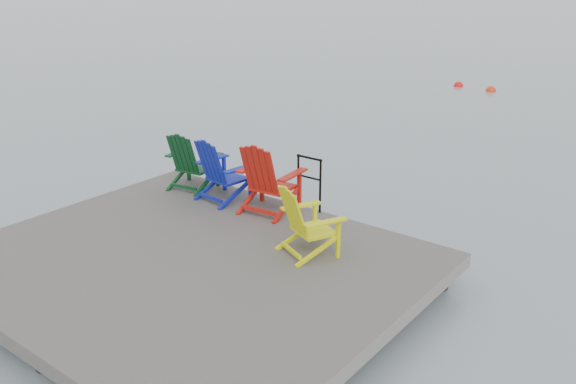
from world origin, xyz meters
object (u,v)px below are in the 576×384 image
Objects in this scene: buoy_b at (458,86)px; chair_yellow at (306,220)px; chair_green at (191,161)px; chair_red at (267,178)px; handrail at (309,178)px; chair_blue at (221,169)px; buoy_a at (491,91)px.

chair_yellow is at bearing -74.21° from buoy_b.
chair_yellow reaches higher than buoy_b.
buoy_b is at bearing 86.02° from chair_green.
chair_red reaches higher than buoy_b.
chair_yellow is (0.93, -1.36, -0.04)m from handrail.
buoy_b is at bearing 104.28° from chair_blue.
chair_blue is 2.48m from chair_yellow.
buoy_b is (-2.11, 14.98, -1.05)m from chair_blue.
buoy_b is (-3.07, 14.91, -1.09)m from chair_red.
handrail is at bearing -81.13° from buoy_a.
chair_yellow reaches higher than buoy_a.
chair_blue is 3.05× the size of buoy_b.
chair_blue is 14.86m from buoy_a.
buoy_a is (-3.15, 15.59, -1.00)m from chair_yellow.
buoy_a is (-2.22, 14.23, -1.04)m from handrail.
chair_green is 14.75m from buoy_a.
handrail is 0.77× the size of chair_red.
buoy_a is 1.04× the size of buoy_b.
chair_red is (-0.46, -0.50, 0.05)m from handrail.
handrail reaches higher than buoy_a.
chair_blue reaches higher than chair_green.
chair_blue is 0.93× the size of chair_red.
chair_red is at bearing -83.17° from buoy_a.
buoy_b is at bearing 172.17° from buoy_a.
chair_yellow is 15.93m from buoy_a.
handrail is 0.86× the size of chair_green.
chair_yellow is 2.72× the size of buoy_a.
chair_red reaches higher than chair_blue.
chair_blue is 0.97m from chair_red.
buoy_a is 1.32m from buoy_b.
chair_green is 0.82m from chair_blue.
handrail is 14.87m from buoy_b.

